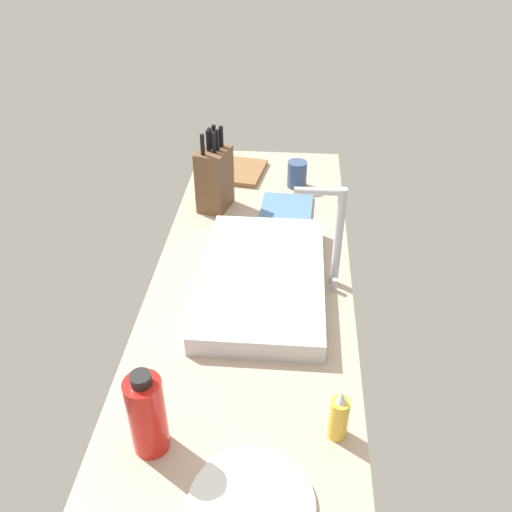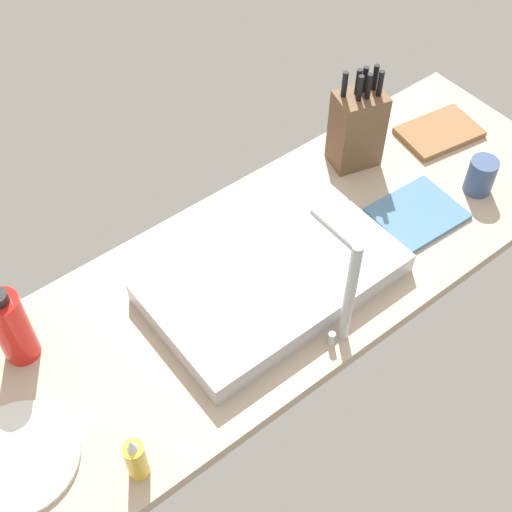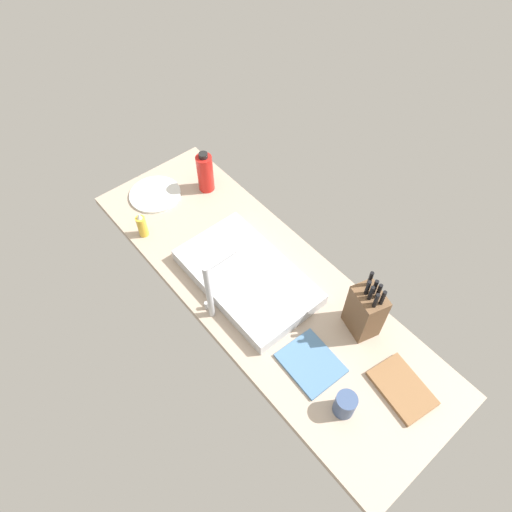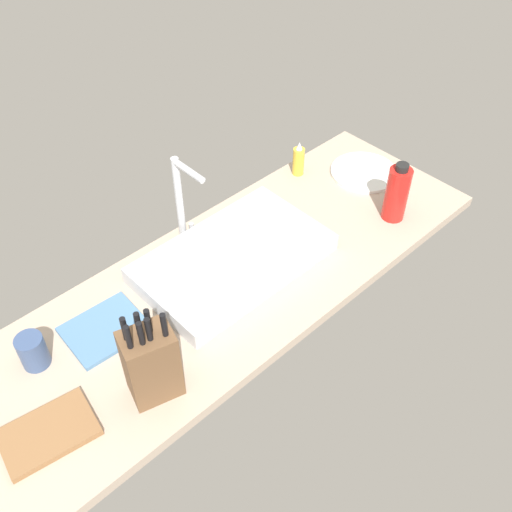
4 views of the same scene
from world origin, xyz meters
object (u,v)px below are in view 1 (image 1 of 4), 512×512
at_px(knife_block, 214,178).
at_px(dinner_plate, 251,504).
at_px(water_bottle, 147,414).
at_px(coffee_mug, 297,174).
at_px(dish_towel, 286,210).
at_px(faucet, 334,231).
at_px(cutting_board, 244,172).
at_px(sink_basin, 263,279).
at_px(soap_bottle, 339,417).

distance_m(knife_block, dinner_plate, 1.12).
height_order(water_bottle, coffee_mug, water_bottle).
distance_m(knife_block, dish_towel, 0.27).
xyz_separation_m(faucet, dish_towel, (-0.40, -0.14, -0.17)).
xyz_separation_m(knife_block, dish_towel, (0.01, 0.25, -0.11)).
bearing_deg(dinner_plate, knife_block, -168.62).
relative_size(knife_block, cutting_board, 1.32).
height_order(faucet, water_bottle, faucet).
bearing_deg(dinner_plate, water_bottle, -118.51).
bearing_deg(coffee_mug, dish_towel, -9.70).
bearing_deg(cutting_board, coffee_mug, 68.28).
distance_m(sink_basin, soap_bottle, 0.52).
bearing_deg(knife_block, sink_basin, 39.91).
bearing_deg(faucet, knife_block, -136.32).
xyz_separation_m(sink_basin, water_bottle, (0.54, -0.19, 0.07)).
distance_m(cutting_board, soap_bottle, 1.23).
xyz_separation_m(sink_basin, knife_block, (-0.44, -0.20, 0.09)).
bearing_deg(sink_basin, dinner_plate, 2.08).
height_order(faucet, dinner_plate, faucet).
relative_size(faucet, dinner_plate, 1.27).
xyz_separation_m(cutting_board, dinner_plate, (1.36, 0.15, -0.00)).
relative_size(water_bottle, dish_towel, 1.00).
relative_size(sink_basin, knife_block, 2.00).
bearing_deg(dish_towel, cutting_board, -147.06).
xyz_separation_m(knife_block, coffee_mug, (-0.18, 0.28, -0.06)).
bearing_deg(faucet, cutting_board, -154.87).
distance_m(cutting_board, water_bottle, 1.25).
bearing_deg(soap_bottle, sink_basin, -158.55).
xyz_separation_m(soap_bottle, water_bottle, (0.06, -0.38, 0.04)).
relative_size(dinner_plate, coffee_mug, 2.46).
height_order(soap_bottle, dish_towel, soap_bottle).
distance_m(knife_block, coffee_mug, 0.34).
bearing_deg(cutting_board, water_bottle, -3.25).
height_order(dinner_plate, dish_towel, same).
xyz_separation_m(sink_basin, faucet, (-0.03, 0.19, 0.15)).
xyz_separation_m(dish_towel, coffee_mug, (-0.19, 0.03, 0.04)).
xyz_separation_m(soap_bottle, coffee_mug, (-1.10, -0.11, -0.01)).
distance_m(sink_basin, dinner_plate, 0.66).
bearing_deg(coffee_mug, dinner_plate, -2.76).
relative_size(faucet, coffee_mug, 3.13).
bearing_deg(dinner_plate, coffee_mug, 177.24).
bearing_deg(faucet, dish_towel, -160.90).
bearing_deg(faucet, dinner_plate, -13.51).
distance_m(dish_towel, coffee_mug, 0.20).
height_order(knife_block, dish_towel, knife_block).
xyz_separation_m(faucet, dinner_plate, (0.69, -0.17, -0.17)).
distance_m(knife_block, soap_bottle, 1.00).
bearing_deg(dish_towel, soap_bottle, 8.55).
bearing_deg(coffee_mug, cutting_board, -111.72).
height_order(faucet, coffee_mug, faucet).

